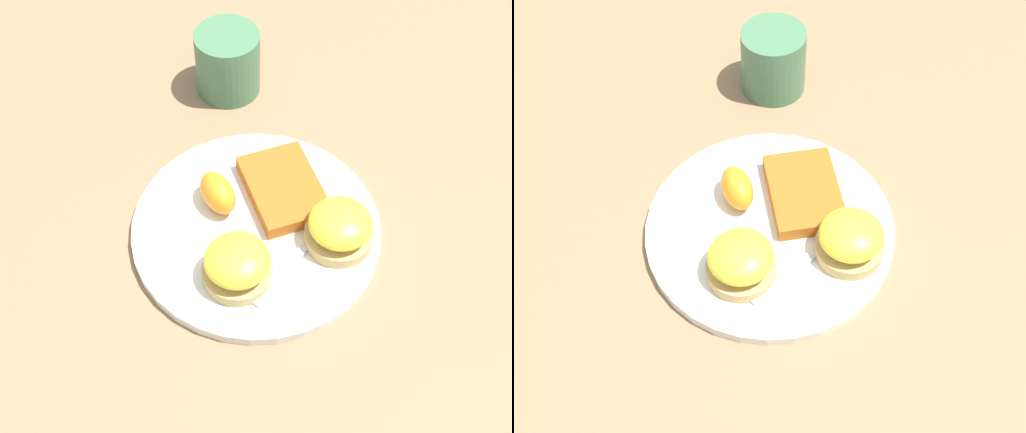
% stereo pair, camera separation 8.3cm
% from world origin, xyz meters
% --- Properties ---
extents(ground_plane, '(1.10, 1.10, 0.00)m').
position_xyz_m(ground_plane, '(0.00, 0.00, 0.00)').
color(ground_plane, '#846647').
extents(plate, '(0.30, 0.30, 0.01)m').
position_xyz_m(plate, '(0.00, 0.00, 0.01)').
color(plate, silver).
rests_on(plate, ground_plane).
extents(sandwich_benedict_left, '(0.08, 0.08, 0.05)m').
position_xyz_m(sandwich_benedict_left, '(-0.06, 0.03, 0.04)').
color(sandwich_benedict_left, tan).
rests_on(sandwich_benedict_left, plate).
extents(sandwich_benedict_right, '(0.08, 0.08, 0.05)m').
position_xyz_m(sandwich_benedict_right, '(-0.03, -0.09, 0.04)').
color(sandwich_benedict_right, tan).
rests_on(sandwich_benedict_right, plate).
extents(hashbrown_patty, '(0.13, 0.10, 0.02)m').
position_xyz_m(hashbrown_patty, '(0.04, -0.04, 0.02)').
color(hashbrown_patty, '#A8551A').
rests_on(hashbrown_patty, plate).
extents(orange_wedge, '(0.07, 0.06, 0.04)m').
position_xyz_m(orange_wedge, '(0.04, 0.04, 0.04)').
color(orange_wedge, orange).
rests_on(orange_wedge, plate).
extents(fork, '(0.15, 0.16, 0.00)m').
position_xyz_m(fork, '(-0.03, -0.06, 0.02)').
color(fork, silver).
rests_on(fork, plate).
extents(cup, '(0.12, 0.09, 0.09)m').
position_xyz_m(cup, '(0.25, 0.00, 0.05)').
color(cup, '#42704C').
rests_on(cup, ground_plane).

